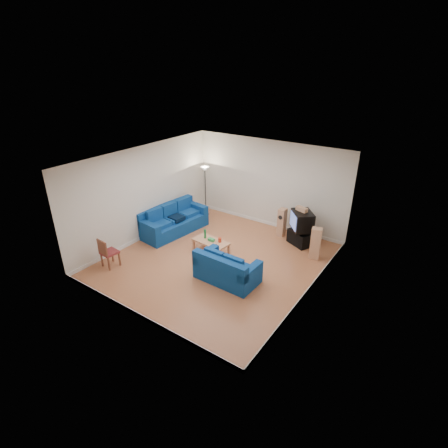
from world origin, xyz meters
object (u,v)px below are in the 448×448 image
Objects in this scene: sofa_three_seat at (173,222)px; television at (302,221)px; sofa_loveseat at (226,270)px; tv_stand at (299,238)px; coffee_table at (211,242)px.

sofa_three_seat is 4.58m from television.
sofa_loveseat reaches higher than tv_stand.
television reaches higher than sofa_loveseat.
television reaches higher than sofa_three_seat.
coffee_table is at bearing -85.68° from television.
television is at bearing 75.96° from sofa_loveseat.
sofa_loveseat is at bearing -78.84° from tv_stand.
sofa_loveseat is at bearing -55.61° from television.
sofa_loveseat is 1.65m from coffee_table.
tv_stand reaches higher than coffee_table.
tv_stand is (0.82, 3.17, -0.09)m from sofa_loveseat.
tv_stand is at bearing 118.09° from sofa_three_seat.
sofa_loveseat is at bearing 72.47° from sofa_three_seat.
sofa_three_seat is 2.14m from coffee_table.
sofa_loveseat reaches higher than coffee_table.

